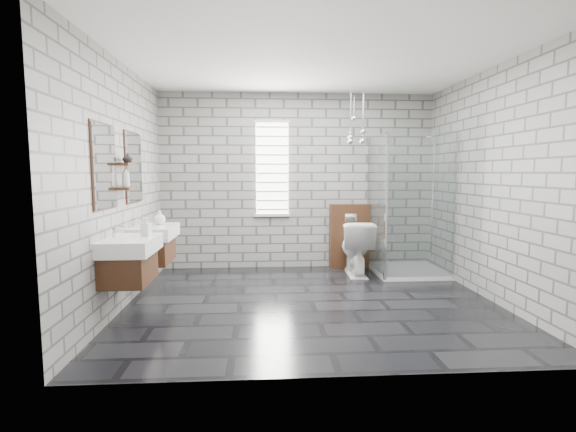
{
  "coord_description": "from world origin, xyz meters",
  "views": [
    {
      "loc": [
        -0.58,
        -4.68,
        1.49
      ],
      "look_at": [
        -0.25,
        0.35,
        0.96
      ],
      "focal_mm": 26.0,
      "sensor_mm": 36.0,
      "label": 1
    }
  ],
  "objects": [
    {
      "name": "floor",
      "position": [
        0.0,
        0.0,
        -0.01
      ],
      "size": [
        4.2,
        3.6,
        0.02
      ],
      "primitive_type": "cube",
      "color": "black",
      "rests_on": "ground"
    },
    {
      "name": "ceiling",
      "position": [
        0.0,
        0.0,
        2.71
      ],
      "size": [
        4.2,
        3.6,
        0.02
      ],
      "primitive_type": "cube",
      "color": "white",
      "rests_on": "wall_back"
    },
    {
      "name": "wall_back",
      "position": [
        0.0,
        1.81,
        1.35
      ],
      "size": [
        4.2,
        0.02,
        2.7
      ],
      "primitive_type": "cube",
      "color": "gray",
      "rests_on": "floor"
    },
    {
      "name": "wall_front",
      "position": [
        0.0,
        -1.81,
        1.35
      ],
      "size": [
        4.2,
        0.02,
        2.7
      ],
      "primitive_type": "cube",
      "color": "gray",
      "rests_on": "floor"
    },
    {
      "name": "wall_left",
      "position": [
        -2.11,
        0.0,
        1.35
      ],
      "size": [
        0.02,
        3.6,
        2.7
      ],
      "primitive_type": "cube",
      "color": "gray",
      "rests_on": "floor"
    },
    {
      "name": "wall_right",
      "position": [
        2.11,
        0.0,
        1.35
      ],
      "size": [
        0.02,
        3.6,
        2.7
      ],
      "primitive_type": "cube",
      "color": "gray",
      "rests_on": "floor"
    },
    {
      "name": "vanity_left",
      "position": [
        -1.91,
        -0.53,
        0.76
      ],
      "size": [
        0.47,
        0.7,
        1.57
      ],
      "color": "#432514",
      "rests_on": "wall_left"
    },
    {
      "name": "vanity_right",
      "position": [
        -1.91,
        0.41,
        0.76
      ],
      "size": [
        0.47,
        0.7,
        1.57
      ],
      "color": "#432514",
      "rests_on": "wall_left"
    },
    {
      "name": "shelf_lower",
      "position": [
        -2.03,
        -0.05,
        1.32
      ],
      "size": [
        0.14,
        0.3,
        0.03
      ],
      "primitive_type": "cube",
      "color": "#432514",
      "rests_on": "wall_left"
    },
    {
      "name": "shelf_upper",
      "position": [
        -2.03,
        -0.05,
        1.58
      ],
      "size": [
        0.14,
        0.3,
        0.03
      ],
      "primitive_type": "cube",
      "color": "#432514",
      "rests_on": "wall_left"
    },
    {
      "name": "window",
      "position": [
        -0.4,
        1.78,
        1.55
      ],
      "size": [
        0.56,
        0.05,
        1.48
      ],
      "color": "white",
      "rests_on": "wall_back"
    },
    {
      "name": "cistern_panel",
      "position": [
        0.8,
        1.7,
        0.5
      ],
      "size": [
        0.6,
        0.2,
        1.0
      ],
      "primitive_type": "cube",
      "color": "#432514",
      "rests_on": "floor"
    },
    {
      "name": "flush_plate",
      "position": [
        0.8,
        1.6,
        0.8
      ],
      "size": [
        0.18,
        0.01,
        0.12
      ],
      "primitive_type": "cube",
      "color": "silver",
      "rests_on": "cistern_panel"
    },
    {
      "name": "shower_enclosure",
      "position": [
        1.5,
        1.18,
        0.5
      ],
      "size": [
        1.0,
        1.0,
        2.03
      ],
      "color": "white",
      "rests_on": "floor"
    },
    {
      "name": "pendant_cluster",
      "position": [
        0.81,
        1.39,
        2.06
      ],
      "size": [
        0.3,
        0.23,
        0.81
      ],
      "color": "silver",
      "rests_on": "ceiling"
    },
    {
      "name": "toilet",
      "position": [
        0.8,
        1.24,
        0.4
      ],
      "size": [
        0.48,
        0.8,
        0.8
      ],
      "primitive_type": "imported",
      "rotation": [
        0.0,
        0.0,
        3.09
      ],
      "color": "white",
      "rests_on": "floor"
    },
    {
      "name": "soap_bottle_a",
      "position": [
        -1.75,
        -0.4,
        0.95
      ],
      "size": [
        0.1,
        0.1,
        0.19
      ],
      "primitive_type": "imported",
      "rotation": [
        0.0,
        0.0,
        -0.2
      ],
      "color": "#B2B2B2",
      "rests_on": "vanity_left"
    },
    {
      "name": "soap_bottle_b",
      "position": [
        -1.83,
        0.53,
        0.94
      ],
      "size": [
        0.16,
        0.16,
        0.18
      ],
      "primitive_type": "imported",
      "rotation": [
        0.0,
        0.0,
        0.11
      ],
      "color": "#B2B2B2",
      "rests_on": "vanity_right"
    },
    {
      "name": "soap_bottle_c",
      "position": [
        -2.02,
        -0.11,
        1.45
      ],
      "size": [
        0.12,
        0.12,
        0.23
      ],
      "primitive_type": "imported",
      "rotation": [
        0.0,
        0.0,
        -0.43
      ],
      "color": "#B2B2B2",
      "rests_on": "shelf_lower"
    },
    {
      "name": "vase",
      "position": [
        -2.02,
        -0.02,
        1.65
      ],
      "size": [
        0.11,
        0.11,
        0.11
      ],
      "primitive_type": "imported",
      "rotation": [
        0.0,
        0.0,
        -0.02
      ],
      "color": "#B2B2B2",
      "rests_on": "shelf_upper"
    }
  ]
}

